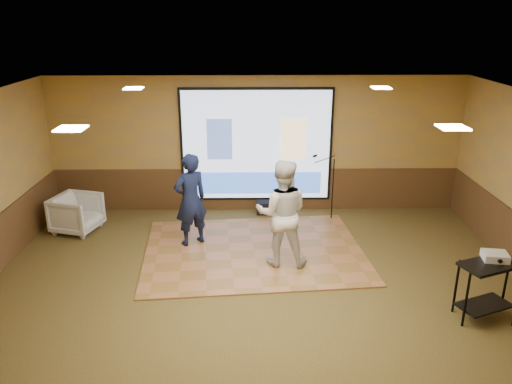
{
  "coord_description": "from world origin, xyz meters",
  "views": [
    {
      "loc": [
        -0.16,
        -7.15,
        4.2
      ],
      "look_at": [
        -0.04,
        0.98,
        1.3
      ],
      "focal_mm": 35.0,
      "sensor_mm": 36.0,
      "label": 1
    }
  ],
  "objects_px": {
    "projector_screen": "(256,147)",
    "player_right": "(282,213)",
    "mic_stand": "(330,198)",
    "av_table": "(488,281)",
    "banquet_chair": "(77,213)",
    "duffel_bag": "(267,207)",
    "player_left": "(191,200)",
    "projector": "(495,256)",
    "dance_floor": "(254,251)"
  },
  "relations": [
    {
      "from": "duffel_bag",
      "to": "projector",
      "type": "bearing_deg",
      "value": -52.57
    },
    {
      "from": "mic_stand",
      "to": "av_table",
      "type": "bearing_deg",
      "value": -81.29
    },
    {
      "from": "player_right",
      "to": "projector_screen",
      "type": "bearing_deg",
      "value": -76.32
    },
    {
      "from": "projector",
      "to": "duffel_bag",
      "type": "distance_m",
      "value": 5.17
    },
    {
      "from": "mic_stand",
      "to": "banquet_chair",
      "type": "xyz_separation_m",
      "value": [
        -5.23,
        -0.52,
        -0.11
      ]
    },
    {
      "from": "player_right",
      "to": "duffel_bag",
      "type": "height_order",
      "value": "player_right"
    },
    {
      "from": "dance_floor",
      "to": "banquet_chair",
      "type": "relative_size",
      "value": 4.77
    },
    {
      "from": "player_left",
      "to": "av_table",
      "type": "distance_m",
      "value": 5.19
    },
    {
      "from": "av_table",
      "to": "player_right",
      "type": "bearing_deg",
      "value": 148.64
    },
    {
      "from": "player_right",
      "to": "duffel_bag",
      "type": "distance_m",
      "value": 2.57
    },
    {
      "from": "player_right",
      "to": "mic_stand",
      "type": "height_order",
      "value": "player_right"
    },
    {
      "from": "av_table",
      "to": "mic_stand",
      "type": "bearing_deg",
      "value": 114.1
    },
    {
      "from": "av_table",
      "to": "banquet_chair",
      "type": "relative_size",
      "value": 1.07
    },
    {
      "from": "projector_screen",
      "to": "projector",
      "type": "xyz_separation_m",
      "value": [
        3.33,
        -4.28,
        -0.51
      ]
    },
    {
      "from": "dance_floor",
      "to": "duffel_bag",
      "type": "height_order",
      "value": "duffel_bag"
    },
    {
      "from": "mic_stand",
      "to": "banquet_chair",
      "type": "bearing_deg",
      "value": 170.35
    },
    {
      "from": "projector",
      "to": "dance_floor",
      "type": "bearing_deg",
      "value": 156.68
    },
    {
      "from": "duffel_bag",
      "to": "banquet_chair",
      "type": "bearing_deg",
      "value": -166.83
    },
    {
      "from": "dance_floor",
      "to": "av_table",
      "type": "distance_m",
      "value": 4.05
    },
    {
      "from": "projector_screen",
      "to": "duffel_bag",
      "type": "relative_size",
      "value": 7.58
    },
    {
      "from": "mic_stand",
      "to": "duffel_bag",
      "type": "bearing_deg",
      "value": 148.41
    },
    {
      "from": "projector_screen",
      "to": "banquet_chair",
      "type": "distance_m",
      "value": 4.0
    },
    {
      "from": "dance_floor",
      "to": "mic_stand",
      "type": "bearing_deg",
      "value": 42.92
    },
    {
      "from": "player_right",
      "to": "duffel_bag",
      "type": "relative_size",
      "value": 4.34
    },
    {
      "from": "projector",
      "to": "banquet_chair",
      "type": "height_order",
      "value": "projector"
    },
    {
      "from": "av_table",
      "to": "duffel_bag",
      "type": "xyz_separation_m",
      "value": [
        -3.01,
        4.15,
        -0.49
      ]
    },
    {
      "from": "duffel_bag",
      "to": "projector_screen",
      "type": "bearing_deg",
      "value": 135.12
    },
    {
      "from": "dance_floor",
      "to": "av_table",
      "type": "bearing_deg",
      "value": -34.04
    },
    {
      "from": "dance_floor",
      "to": "player_right",
      "type": "relative_size",
      "value": 2.13
    },
    {
      "from": "projector_screen",
      "to": "player_left",
      "type": "bearing_deg",
      "value": -124.92
    },
    {
      "from": "duffel_bag",
      "to": "player_left",
      "type": "bearing_deg",
      "value": -133.25
    },
    {
      "from": "av_table",
      "to": "mic_stand",
      "type": "relative_size",
      "value": 0.62
    },
    {
      "from": "projector",
      "to": "banquet_chair",
      "type": "bearing_deg",
      "value": 164.72
    },
    {
      "from": "dance_floor",
      "to": "duffel_bag",
      "type": "relative_size",
      "value": 9.23
    },
    {
      "from": "banquet_chair",
      "to": "duffel_bag",
      "type": "bearing_deg",
      "value": -60.81
    },
    {
      "from": "projector_screen",
      "to": "player_left",
      "type": "height_order",
      "value": "projector_screen"
    },
    {
      "from": "projector_screen",
      "to": "player_right",
      "type": "relative_size",
      "value": 1.75
    },
    {
      "from": "projector_screen",
      "to": "player_right",
      "type": "xyz_separation_m",
      "value": [
        0.4,
        -2.64,
        -0.5
      ]
    },
    {
      "from": "projector_screen",
      "to": "projector",
      "type": "distance_m",
      "value": 5.44
    },
    {
      "from": "projector_screen",
      "to": "av_table",
      "type": "relative_size",
      "value": 3.66
    },
    {
      "from": "projector_screen",
      "to": "dance_floor",
      "type": "bearing_deg",
      "value": -92.06
    },
    {
      "from": "player_left",
      "to": "duffel_bag",
      "type": "xyz_separation_m",
      "value": [
        1.49,
        1.58,
        -0.79
      ]
    },
    {
      "from": "dance_floor",
      "to": "mic_stand",
      "type": "distance_m",
      "value": 2.28
    },
    {
      "from": "player_left",
      "to": "av_table",
      "type": "relative_size",
      "value": 1.97
    },
    {
      "from": "player_right",
      "to": "banquet_chair",
      "type": "relative_size",
      "value": 2.24
    },
    {
      "from": "player_right",
      "to": "av_table",
      "type": "xyz_separation_m",
      "value": [
        2.84,
        -1.73,
        -0.35
      ]
    },
    {
      "from": "dance_floor",
      "to": "player_left",
      "type": "bearing_deg",
      "value": 164.76
    },
    {
      "from": "av_table",
      "to": "banquet_chair",
      "type": "bearing_deg",
      "value": 154.91
    },
    {
      "from": "projector",
      "to": "mic_stand",
      "type": "height_order",
      "value": "mic_stand"
    },
    {
      "from": "mic_stand",
      "to": "banquet_chair",
      "type": "height_order",
      "value": "mic_stand"
    }
  ]
}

